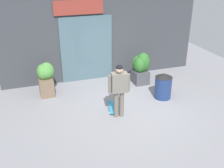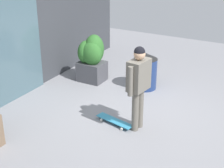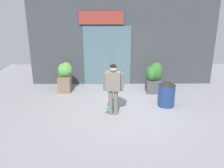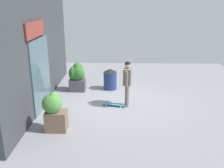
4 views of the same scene
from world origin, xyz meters
name	(u,v)px [view 4 (image 4 of 4)]	position (x,y,z in m)	size (l,w,h in m)	color
ground_plane	(118,101)	(0.00, 0.00, 0.00)	(12.00, 12.00, 0.00)	gray
building_facade	(40,51)	(-0.03, 2.75, 1.87)	(7.51, 0.31, 3.78)	#383A3F
skateboarder	(127,79)	(-0.40, -0.31, 0.98)	(0.62, 0.31, 1.61)	#666056
skateboard	(114,104)	(-0.47, 0.14, 0.06)	(0.35, 0.83, 0.08)	teal
planter_box_left	(54,109)	(-2.23, 1.82, 0.66)	(0.58, 0.67, 1.14)	brown
planter_box_right	(77,76)	(1.16, 1.68, 0.61)	(0.61, 0.65, 1.16)	#47474C
trash_bin	(110,79)	(1.37, 0.33, 0.44)	(0.56, 0.56, 0.87)	navy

